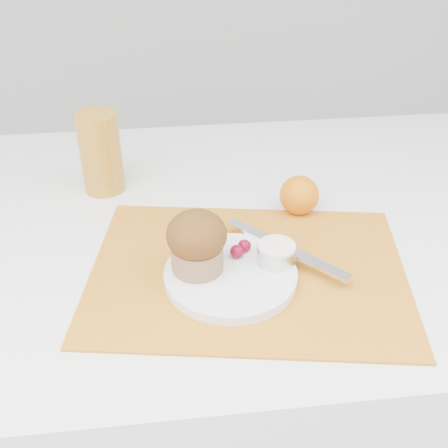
{
  "coord_description": "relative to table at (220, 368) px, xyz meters",
  "views": [
    {
      "loc": [
        -0.09,
        -0.75,
        1.29
      ],
      "look_at": [
        -0.0,
        -0.04,
        0.8
      ],
      "focal_mm": 45.0,
      "sensor_mm": 36.0,
      "label": 1
    }
  ],
  "objects": [
    {
      "name": "muffin",
      "position": [
        -0.05,
        -0.15,
        0.44
      ],
      "size": [
        0.09,
        0.09,
        0.09
      ],
      "color": "#9C724B",
      "rests_on": "plate"
    },
    {
      "name": "placemat",
      "position": [
        0.03,
        -0.15,
        0.38
      ],
      "size": [
        0.53,
        0.42,
        0.0
      ],
      "primitive_type": "cube",
      "rotation": [
        0.0,
        0.0,
        -0.17
      ],
      "color": "orange",
      "rests_on": "table"
    },
    {
      "name": "ramekin",
      "position": [
        0.07,
        -0.15,
        0.41
      ],
      "size": [
        0.07,
        0.07,
        0.03
      ],
      "primitive_type": "cylinder",
      "rotation": [
        0.0,
        0.0,
        -0.23
      ],
      "color": "silver",
      "rests_on": "plate"
    },
    {
      "name": "butter_knife",
      "position": [
        0.09,
        -0.12,
        0.4
      ],
      "size": [
        0.16,
        0.18,
        0.01
      ],
      "primitive_type": "cube",
      "rotation": [
        0.0,
        0.0,
        -0.84
      ],
      "color": "silver",
      "rests_on": "plate"
    },
    {
      "name": "raspberry_far",
      "position": [
        0.02,
        -0.12,
        0.4
      ],
      "size": [
        0.02,
        0.02,
        0.02
      ],
      "primitive_type": "ellipsoid",
      "color": "#550218",
      "rests_on": "plate"
    },
    {
      "name": "juice_glass",
      "position": [
        -0.2,
        0.13,
        0.45
      ],
      "size": [
        0.08,
        0.08,
        0.15
      ],
      "primitive_type": "cylinder",
      "rotation": [
        0.0,
        0.0,
        0.0
      ],
      "color": "#B67C22",
      "rests_on": "table"
    },
    {
      "name": "orange",
      "position": [
        0.14,
        0.01,
        0.41
      ],
      "size": [
        0.07,
        0.07,
        0.07
      ],
      "primitive_type": "sphere",
      "color": "orange",
      "rests_on": "table"
    },
    {
      "name": "cream",
      "position": [
        0.07,
        -0.15,
        0.42
      ],
      "size": [
        0.07,
        0.07,
        0.01
      ],
      "primitive_type": "cylinder",
      "rotation": [
        0.0,
        0.0,
        -0.33
      ],
      "color": "white",
      "rests_on": "ramekin"
    },
    {
      "name": "raspberry_near",
      "position": [
        0.01,
        -0.13,
        0.4
      ],
      "size": [
        0.02,
        0.02,
        0.02
      ],
      "primitive_type": "ellipsoid",
      "color": "#540214",
      "rests_on": "plate"
    },
    {
      "name": "plate",
      "position": [
        -0.0,
        -0.17,
        0.39
      ],
      "size": [
        0.22,
        0.22,
        0.02
      ],
      "primitive_type": "cylinder",
      "rotation": [
        0.0,
        0.0,
        0.14
      ],
      "color": "white",
      "rests_on": "placemat"
    },
    {
      "name": "table",
      "position": [
        0.0,
        0.0,
        0.0
      ],
      "size": [
        1.2,
        0.8,
        0.75
      ],
      "primitive_type": "cube",
      "color": "white",
      "rests_on": "ground"
    }
  ]
}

